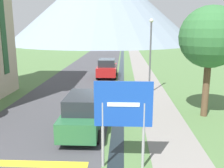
{
  "coord_description": "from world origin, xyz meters",
  "views": [
    {
      "loc": [
        1.45,
        -3.01,
        4.76
      ],
      "look_at": [
        0.84,
        10.0,
        1.84
      ],
      "focal_mm": 40.0,
      "sensor_mm": 36.0,
      "label": 1
    }
  ],
  "objects_px": {
    "road_sign": "(123,112)",
    "parked_car_far": "(107,68)",
    "parked_car_near": "(83,113)",
    "tree_by_path": "(210,38)",
    "streetlamp": "(150,50)"
  },
  "relations": [
    {
      "from": "road_sign",
      "to": "tree_by_path",
      "type": "relative_size",
      "value": 0.52
    },
    {
      "from": "tree_by_path",
      "to": "parked_car_near",
      "type": "bearing_deg",
      "value": -159.01
    },
    {
      "from": "parked_car_near",
      "to": "streetlamp",
      "type": "distance_m",
      "value": 8.48
    },
    {
      "from": "tree_by_path",
      "to": "streetlamp",
      "type": "bearing_deg",
      "value": 118.01
    },
    {
      "from": "parked_car_near",
      "to": "parked_car_far",
      "type": "height_order",
      "value": "same"
    },
    {
      "from": "road_sign",
      "to": "parked_car_far",
      "type": "bearing_deg",
      "value": 95.71
    },
    {
      "from": "road_sign",
      "to": "parked_car_far",
      "type": "height_order",
      "value": "road_sign"
    },
    {
      "from": "parked_car_far",
      "to": "streetlamp",
      "type": "bearing_deg",
      "value": -59.61
    },
    {
      "from": "parked_car_far",
      "to": "tree_by_path",
      "type": "xyz_separation_m",
      "value": [
        6.12,
        -10.88,
        3.37
      ]
    },
    {
      "from": "streetlamp",
      "to": "tree_by_path",
      "type": "distance_m",
      "value": 5.56
    },
    {
      "from": "parked_car_far",
      "to": "streetlamp",
      "type": "relative_size",
      "value": 0.73
    },
    {
      "from": "streetlamp",
      "to": "road_sign",
      "type": "bearing_deg",
      "value": -100.59
    },
    {
      "from": "parked_car_far",
      "to": "tree_by_path",
      "type": "height_order",
      "value": "tree_by_path"
    },
    {
      "from": "parked_car_near",
      "to": "road_sign",
      "type": "bearing_deg",
      "value": -58.66
    },
    {
      "from": "parked_car_near",
      "to": "tree_by_path",
      "type": "relative_size",
      "value": 0.73
    }
  ]
}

